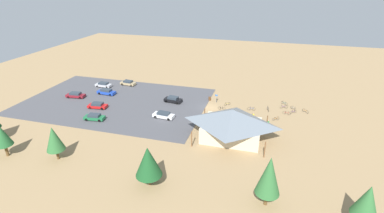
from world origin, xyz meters
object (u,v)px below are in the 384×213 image
(bike_pavilion, at_px, (232,122))
(bicycle_white_mid_cluster, at_px, (293,108))
(pine_center, at_px, (269,176))
(bicycle_purple_back_row, at_px, (284,107))
(bicycle_silver_edge_south, at_px, (268,109))
(bicycle_blue_by_bin, at_px, (251,109))
(car_tan_near_entry, at_px, (128,83))
(car_silver_mid_lot, at_px, (104,85))
(bicycle_black_yard_left, at_px, (222,108))
(lot_sign, at_px, (216,97))
(bicycle_orange_near_sign, at_px, (276,119))
(bicycle_green_yard_front, at_px, (217,100))
(visitor_near_lot, at_px, (268,124))
(pine_far_west, at_px, (54,139))
(bicycle_purple_lone_west, at_px, (293,112))
(car_green_by_curb, at_px, (94,117))
(visitor_at_bikes, at_px, (253,116))
(bicycle_orange_lone_east, at_px, (305,111))
(pine_east, at_px, (148,161))
(trash_bin, at_px, (210,99))
(car_black_far_end, at_px, (173,99))
(car_white_inner_stall, at_px, (164,115))
(car_red_end_stall, at_px, (98,105))
(pine_far_east, at_px, (367,201))
(bicycle_teal_yard_center, at_px, (284,103))
(car_blue_back_corner, at_px, (106,92))
(car_maroon_second_row, at_px, (76,95))
(bicycle_yellow_edge_north, at_px, (227,104))
(bicycle_red_yard_right, at_px, (286,113))
(pine_mideast, at_px, (2,135))

(bike_pavilion, relative_size, bicycle_white_mid_cluster, 9.55)
(pine_center, distance_m, bicycle_purple_back_row, 32.89)
(bicycle_silver_edge_south, bearing_deg, bicycle_blue_by_bin, 13.03)
(bicycle_purple_back_row, bearing_deg, car_tan_near_entry, -5.98)
(car_silver_mid_lot, bearing_deg, bicycle_black_yard_left, 170.24)
(lot_sign, relative_size, bicycle_orange_near_sign, 1.58)
(bicycle_green_yard_front, bearing_deg, visitor_near_lot, 140.06)
(pine_far_west, distance_m, bicycle_white_mid_cluster, 49.71)
(bicycle_purple_lone_west, xyz_separation_m, car_green_by_curb, (40.79, 14.92, 0.36))
(bicycle_blue_by_bin, bearing_deg, lot_sign, -13.97)
(bicycle_blue_by_bin, distance_m, visitor_at_bikes, 5.10)
(pine_far_west, xyz_separation_m, bicycle_orange_lone_east, (-41.18, -30.06, -3.53))
(lot_sign, bearing_deg, pine_east, 83.75)
(bicycle_orange_near_sign, xyz_separation_m, car_green_by_curb, (37.08, 10.25, 0.36))
(bicycle_purple_back_row, bearing_deg, bicycle_green_yard_front, 0.06)
(trash_bin, bearing_deg, car_black_far_end, 23.53)
(car_white_inner_stall, bearing_deg, bicycle_black_yard_left, -146.13)
(bicycle_green_yard_front, bearing_deg, car_tan_near_entry, -9.56)
(car_red_end_stall, bearing_deg, pine_far_west, 104.31)
(bicycle_silver_edge_south, bearing_deg, bicycle_white_mid_cluster, -158.58)
(bicycle_silver_edge_south, bearing_deg, pine_far_east, 110.80)
(pine_east, bearing_deg, car_tan_near_entry, -58.72)
(trash_bin, height_order, bicycle_white_mid_cluster, trash_bin)
(bicycle_white_mid_cluster, bearing_deg, car_white_inner_stall, 24.11)
(trash_bin, distance_m, bicycle_teal_yard_center, 17.85)
(pine_far_east, relative_size, pine_center, 0.83)
(car_blue_back_corner, bearing_deg, bicycle_silver_edge_south, -178.31)
(car_maroon_second_row, bearing_deg, bicycle_white_mid_cluster, -172.00)
(lot_sign, bearing_deg, bicycle_silver_edge_south, 174.00)
(bike_pavilion, height_order, car_maroon_second_row, bike_pavilion)
(car_green_by_curb, relative_size, visitor_at_bikes, 2.50)
(pine_far_east, xyz_separation_m, bicycle_yellow_edge_north, (21.13, -31.29, -3.67))
(pine_center, relative_size, car_red_end_stall, 1.67)
(pine_east, distance_m, bicycle_orange_near_sign, 31.77)
(bicycle_orange_lone_east, bearing_deg, car_tan_near_entry, -6.65)
(bicycle_red_yard_right, bearing_deg, pine_far_east, 104.51)
(pine_center, relative_size, bicycle_blue_by_bin, 4.15)
(pine_mideast, relative_size, car_black_far_end, 1.32)
(car_black_far_end, bearing_deg, car_tan_near_entry, -26.50)
(bicycle_silver_edge_south, height_order, bicycle_purple_lone_west, bicycle_silver_edge_south)
(pine_center, xyz_separation_m, bicycle_orange_near_sign, (-1.14, -25.70, -4.36))
(bicycle_purple_back_row, relative_size, bicycle_teal_yard_center, 1.18)
(car_white_inner_stall, bearing_deg, car_tan_near_entry, -44.37)
(bicycle_white_mid_cluster, xyz_separation_m, car_tan_near_entry, (44.07, -4.45, 0.37))
(trash_bin, xyz_separation_m, bicycle_teal_yard_center, (-17.69, -2.31, -0.10))
(bike_pavilion, distance_m, bicycle_orange_lone_east, 21.31)
(car_white_inner_stall, bearing_deg, bicycle_teal_yard_center, -150.13)
(pine_east, xyz_separation_m, bicycle_green_yard_front, (-3.49, -32.98, -3.75))
(visitor_at_bikes, bearing_deg, bicycle_purple_lone_west, -144.31)
(car_silver_mid_lot, bearing_deg, bike_pavilion, 155.05)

